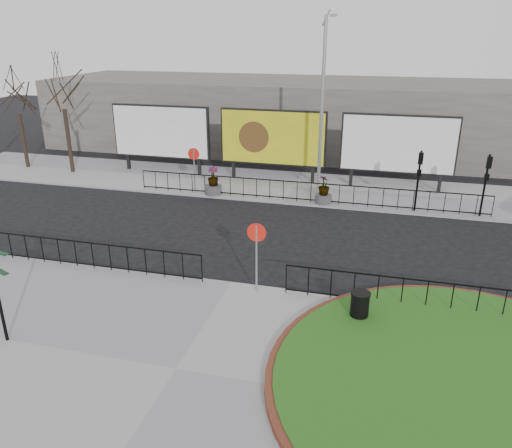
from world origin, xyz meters
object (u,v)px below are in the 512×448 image
(planter_a, at_px, (213,184))
(billboard_mid, at_px, (273,138))
(lamp_post, at_px, (322,105))
(litter_bin, at_px, (360,307))
(planter_b, at_px, (324,192))

(planter_a, bearing_deg, billboard_mid, 55.50)
(lamp_post, relative_size, litter_bin, 9.32)
(billboard_mid, height_order, planter_a, billboard_mid)
(lamp_post, relative_size, planter_b, 6.32)
(litter_bin, xyz_separation_m, planter_a, (-8.45, 10.87, 0.08))
(billboard_mid, distance_m, litter_bin, 15.76)
(lamp_post, bearing_deg, litter_bin, -76.50)
(lamp_post, height_order, litter_bin, lamp_post)
(lamp_post, xyz_separation_m, planter_a, (-5.46, -1.60, -4.13))
(litter_bin, height_order, planter_b, planter_b)
(lamp_post, distance_m, planter_b, 4.44)
(lamp_post, bearing_deg, planter_a, -163.67)
(planter_a, relative_size, planter_b, 1.03)
(litter_bin, xyz_separation_m, planter_b, (-2.50, 10.87, 0.09))
(planter_a, bearing_deg, litter_bin, -52.12)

